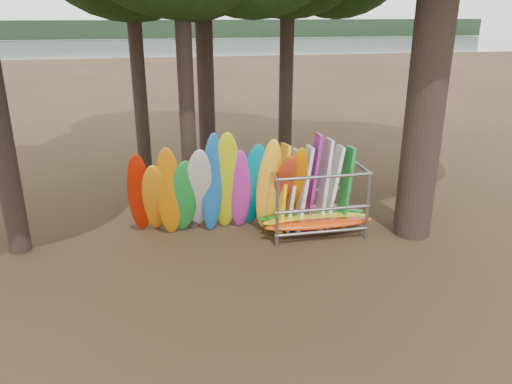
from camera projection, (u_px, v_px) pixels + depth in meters
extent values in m
plane|color=#47331E|center=(260.00, 267.00, 12.14)|extent=(120.00, 120.00, 0.00)
plane|color=gray|center=(168.00, 57.00, 67.38)|extent=(160.00, 160.00, 0.00)
cube|color=black|center=(159.00, 29.00, 112.73)|extent=(160.00, 4.00, 4.00)
cylinder|color=black|center=(135.00, 34.00, 15.43)|extent=(0.45, 0.45, 10.41)
cylinder|color=black|center=(287.00, 30.00, 16.87)|extent=(0.49, 0.49, 10.54)
cylinder|color=black|center=(183.00, 34.00, 12.65)|extent=(0.42, 0.42, 10.63)
ellipsoid|color=#B11704|center=(139.00, 195.00, 13.12)|extent=(0.64, 1.65, 2.75)
ellipsoid|color=orange|center=(155.00, 199.00, 13.28)|extent=(0.69, 1.76, 2.49)
ellipsoid|color=#C66909|center=(169.00, 193.00, 13.05)|extent=(0.74, 1.34, 2.86)
ellipsoid|color=#1B832E|center=(184.00, 198.00, 13.28)|extent=(0.92, 1.46, 2.50)
ellipsoid|color=beige|center=(198.00, 191.00, 13.27)|extent=(0.76, 1.89, 2.86)
ellipsoid|color=#1858A5|center=(212.00, 185.00, 13.26)|extent=(0.66, 1.19, 3.12)
ellipsoid|color=#B5BF13|center=(226.00, 183.00, 13.39)|extent=(0.82, 1.47, 3.16)
ellipsoid|color=#AF2899|center=(240.00, 190.00, 13.59)|extent=(0.76, 1.25, 2.63)
ellipsoid|color=#0088A0|center=(253.00, 186.00, 13.67)|extent=(0.78, 1.49, 2.81)
ellipsoid|color=yellow|center=(269.00, 186.00, 13.53)|extent=(0.80, 1.17, 2.90)
ellipsoid|color=red|center=(281.00, 190.00, 13.79)|extent=(0.78, 1.96, 2.59)
ellipsoid|color=orange|center=(295.00, 186.00, 13.80)|extent=(0.72, 1.90, 2.79)
ellipsoid|color=#D53D0B|center=(319.00, 224.00, 13.57)|extent=(3.07, 0.55, 0.24)
ellipsoid|color=gold|center=(315.00, 219.00, 13.87)|extent=(3.01, 0.55, 0.24)
ellipsoid|color=#166516|center=(312.00, 215.00, 14.14)|extent=(3.15, 0.55, 0.24)
ellipsoid|color=red|center=(308.00, 210.00, 14.49)|extent=(2.73, 0.55, 0.24)
cube|color=#FFB80D|center=(282.00, 190.00, 13.66)|extent=(0.40, 0.80, 2.53)
cube|color=silver|center=(291.00, 191.00, 13.88)|extent=(0.42, 0.76, 2.33)
cube|color=silver|center=(303.00, 190.00, 13.76)|extent=(0.49, 0.75, 2.46)
cube|color=#891684|center=(312.00, 183.00, 13.92)|extent=(0.48, 0.76, 2.75)
cube|color=silver|center=(324.00, 185.00, 13.91)|extent=(0.41, 0.77, 2.61)
cube|color=white|center=(332.00, 187.00, 14.11)|extent=(0.56, 0.74, 2.38)
cube|color=#1C7E2E|center=(345.00, 189.00, 14.00)|extent=(0.35, 0.76, 2.39)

